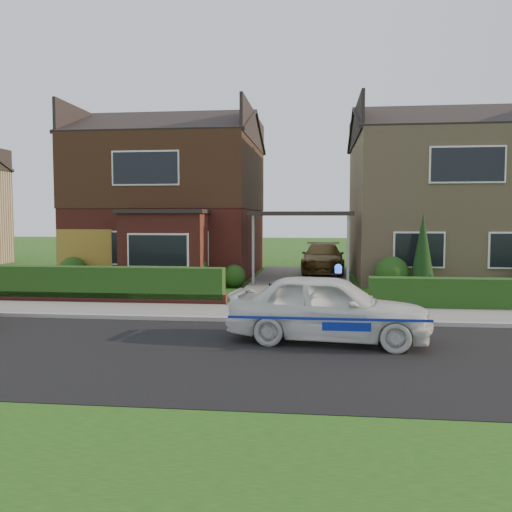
# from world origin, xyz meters

# --- Properties ---
(ground) EXTENTS (120.00, 120.00, 0.00)m
(ground) POSITION_xyz_m (0.00, 0.00, 0.00)
(ground) COLOR #194312
(ground) RESTS_ON ground
(road) EXTENTS (60.00, 6.00, 0.02)m
(road) POSITION_xyz_m (0.00, 0.00, 0.00)
(road) COLOR black
(road) RESTS_ON ground
(kerb) EXTENTS (60.00, 0.16, 0.12)m
(kerb) POSITION_xyz_m (0.00, 3.05, 0.06)
(kerb) COLOR #9E9993
(kerb) RESTS_ON ground
(sidewalk) EXTENTS (60.00, 2.00, 0.10)m
(sidewalk) POSITION_xyz_m (0.00, 4.10, 0.05)
(sidewalk) COLOR slate
(sidewalk) RESTS_ON ground
(grass_verge) EXTENTS (60.00, 4.00, 0.01)m
(grass_verge) POSITION_xyz_m (0.00, -5.00, 0.00)
(grass_verge) COLOR #194312
(grass_verge) RESTS_ON ground
(driveway) EXTENTS (3.80, 12.00, 0.12)m
(driveway) POSITION_xyz_m (0.00, 11.00, 0.06)
(driveway) COLOR #666059
(driveway) RESTS_ON ground
(house_left) EXTENTS (7.50, 9.53, 7.25)m
(house_left) POSITION_xyz_m (-5.78, 13.90, 3.81)
(house_left) COLOR maroon
(house_left) RESTS_ON ground
(house_right) EXTENTS (7.50, 8.06, 7.25)m
(house_right) POSITION_xyz_m (5.80, 13.99, 3.66)
(house_right) COLOR tan
(house_right) RESTS_ON ground
(carport_link) EXTENTS (3.80, 3.00, 2.77)m
(carport_link) POSITION_xyz_m (0.00, 10.95, 2.66)
(carport_link) COLOR black
(carport_link) RESTS_ON ground
(garage_door) EXTENTS (2.20, 0.10, 2.10)m
(garage_door) POSITION_xyz_m (-8.25, 9.96, 1.05)
(garage_door) COLOR olive
(garage_door) RESTS_ON ground
(dwarf_wall) EXTENTS (7.70, 0.25, 0.36)m
(dwarf_wall) POSITION_xyz_m (-5.80, 5.30, 0.18)
(dwarf_wall) COLOR maroon
(dwarf_wall) RESTS_ON ground
(hedge_left) EXTENTS (7.50, 0.55, 0.90)m
(hedge_left) POSITION_xyz_m (-5.80, 5.45, 0.00)
(hedge_left) COLOR #183310
(hedge_left) RESTS_ON ground
(hedge_right) EXTENTS (7.50, 0.55, 0.80)m
(hedge_right) POSITION_xyz_m (5.80, 5.35, 0.00)
(hedge_right) COLOR #183310
(hedge_right) RESTS_ON ground
(shrub_left_far) EXTENTS (1.08, 1.08, 1.08)m
(shrub_left_far) POSITION_xyz_m (-8.50, 9.50, 0.54)
(shrub_left_far) COLOR #183310
(shrub_left_far) RESTS_ON ground
(shrub_left_mid) EXTENTS (1.32, 1.32, 1.32)m
(shrub_left_mid) POSITION_xyz_m (-4.00, 9.30, 0.66)
(shrub_left_mid) COLOR #183310
(shrub_left_mid) RESTS_ON ground
(shrub_left_near) EXTENTS (0.84, 0.84, 0.84)m
(shrub_left_near) POSITION_xyz_m (-2.40, 9.60, 0.42)
(shrub_left_near) COLOR #183310
(shrub_left_near) RESTS_ON ground
(shrub_right_near) EXTENTS (1.20, 1.20, 1.20)m
(shrub_right_near) POSITION_xyz_m (3.20, 9.40, 0.60)
(shrub_right_near) COLOR #183310
(shrub_right_near) RESTS_ON ground
(conifer_a) EXTENTS (0.90, 0.90, 2.60)m
(conifer_a) POSITION_xyz_m (4.20, 9.20, 1.30)
(conifer_a) COLOR black
(conifer_a) RESTS_ON ground
(police_car) EXTENTS (3.75, 4.25, 1.55)m
(police_car) POSITION_xyz_m (0.86, 1.20, 0.70)
(police_car) COLOR silver
(police_car) RESTS_ON ground
(driveway_car) EXTENTS (1.88, 4.50, 1.30)m
(driveway_car) POSITION_xyz_m (0.85, 14.35, 0.77)
(driveway_car) COLOR brown
(driveway_car) RESTS_ON driveway
(potted_plant_a) EXTENTS (0.36, 0.25, 0.66)m
(potted_plant_a) POSITION_xyz_m (-9.00, 9.00, 0.33)
(potted_plant_a) COLOR gray
(potted_plant_a) RESTS_ON ground
(potted_plant_b) EXTENTS (0.49, 0.49, 0.69)m
(potted_plant_b) POSITION_xyz_m (-5.97, 7.20, 0.35)
(potted_plant_b) COLOR gray
(potted_plant_b) RESTS_ON ground
(potted_plant_c) EXTENTS (0.54, 0.54, 0.81)m
(potted_plant_c) POSITION_xyz_m (-5.59, 8.86, 0.40)
(potted_plant_c) COLOR gray
(potted_plant_c) RESTS_ON ground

